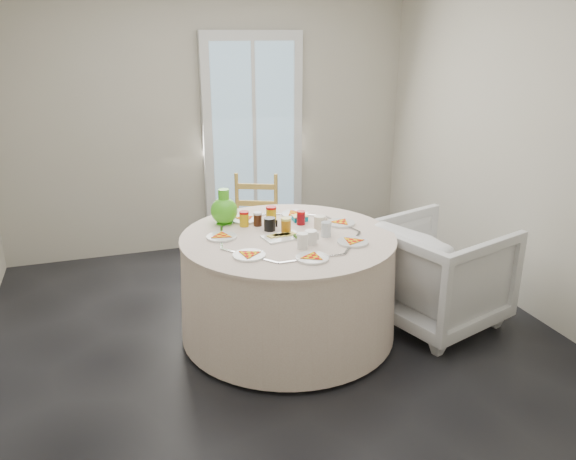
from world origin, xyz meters
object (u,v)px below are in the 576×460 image
object	(u,v)px
green_pitcher	(224,209)
wooden_chair	(254,227)
table	(288,286)
armchair	(438,274)

from	to	relation	value
green_pitcher	wooden_chair	bearing A→B (deg)	38.58
table	armchair	distance (m)	1.12
wooden_chair	armchair	distance (m)	1.64
table	wooden_chair	xyz separation A→B (m)	(0.04, 1.06, 0.09)
armchair	green_pitcher	world-z (taller)	green_pitcher
wooden_chair	table	bearing A→B (deg)	-69.02
green_pitcher	table	bearing A→B (deg)	-67.95
wooden_chair	green_pitcher	distance (m)	0.88
wooden_chair	armchair	size ratio (longest dim) A/B	1.05
armchair	green_pitcher	distance (m)	1.64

